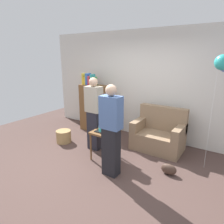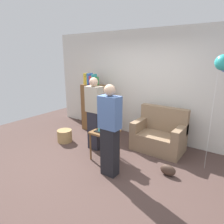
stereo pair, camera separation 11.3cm
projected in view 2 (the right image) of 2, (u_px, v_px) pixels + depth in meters
The scene contains 10 objects.
ground_plane at pixel (97, 169), 3.80m from camera, with size 8.00×8.00×0.00m, color #4C3833.
wall_back at pixel (148, 85), 5.04m from camera, with size 6.00×0.10×2.70m, color silver.
couch at pixel (159, 135), 4.51m from camera, with size 1.10×0.70×0.96m.
bookshelf at pixel (96, 107), 5.62m from camera, with size 0.80×0.36×1.61m.
side_table at pixel (105, 135), 4.05m from camera, with size 0.48×0.48×0.61m.
birthday_cake at pixel (105, 129), 4.01m from camera, with size 0.32×0.32×0.17m.
person_blowing_candles at pixel (94, 114), 4.43m from camera, with size 0.36×0.22×1.63m.
person_holding_cake at pixel (110, 131), 3.42m from camera, with size 0.36×0.22×1.63m.
wicker_basket at pixel (65, 136), 4.97m from camera, with size 0.36×0.36×0.30m, color #A88451.
handbag at pixel (168, 170), 3.58m from camera, with size 0.28×0.14×0.20m, color #473328.
Camera 2 is at (2.18, -2.57, 2.07)m, focal length 32.06 mm.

